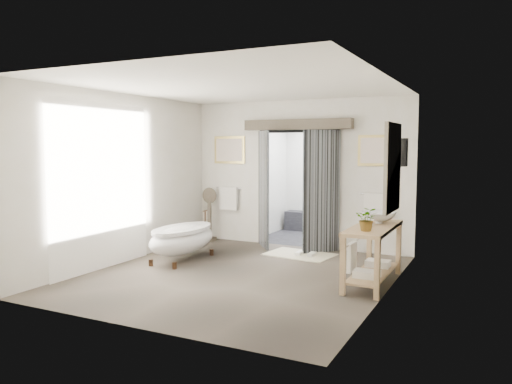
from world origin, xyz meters
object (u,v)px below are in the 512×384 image
Objects in this scene: rug at (300,254)px; basin at (379,218)px; vanity at (371,250)px; clawfoot_tub at (182,238)px.

rug is 2.37× the size of basin.
rug is (-1.63, 1.35, -0.50)m from vanity.
basin reaches higher than clawfoot_tub.
rug is (1.68, 1.33, -0.38)m from clawfoot_tub.
basin is at bearing -31.98° from rug.
clawfoot_tub is at bearing 173.35° from basin.
basin is (0.04, 0.31, 0.43)m from vanity.
basin reaches higher than rug.
clawfoot_tub is at bearing -141.76° from rug.
rug is at bearing 136.54° from basin.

